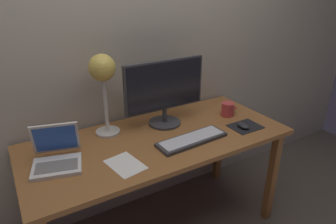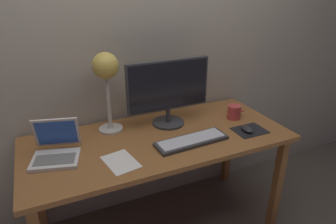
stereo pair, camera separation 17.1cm
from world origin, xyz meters
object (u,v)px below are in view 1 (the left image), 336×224
laptop (56,153)px  desk_lamp (103,75)px  monitor (165,89)px  mouse (243,125)px  coffee_mug (228,109)px  keyboard_main (192,139)px

laptop → desk_lamp: desk_lamp is taller
monitor → laptop: monitor is taller
mouse → coffee_mug: coffee_mug is taller
desk_lamp → coffee_mug: size_ratio=4.02×
mouse → coffee_mug: (0.05, 0.20, 0.03)m
keyboard_main → laptop: 0.76m
mouse → coffee_mug: size_ratio=0.77×
keyboard_main → mouse: mouse is taller
laptop → desk_lamp: size_ratio=0.60×
monitor → desk_lamp: 0.40m
mouse → monitor: bearing=141.9°
coffee_mug → desk_lamp: bearing=167.8°
monitor → keyboard_main: bearing=-85.9°
keyboard_main → coffee_mug: bearing=22.6°
keyboard_main → coffee_mug: (0.43, 0.18, 0.03)m
laptop → mouse: (1.12, -0.20, -0.04)m
laptop → desk_lamp: (0.34, 0.18, 0.32)m
desk_lamp → monitor: bearing=-10.3°
monitor → mouse: (0.40, -0.31, -0.22)m
keyboard_main → desk_lamp: bearing=138.0°
laptop → coffee_mug: 1.16m
keyboard_main → laptop: size_ratio=1.50×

